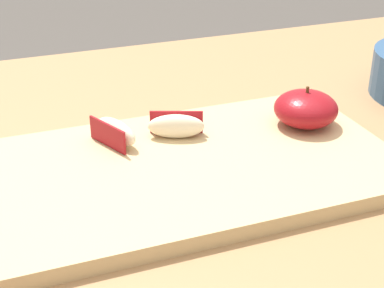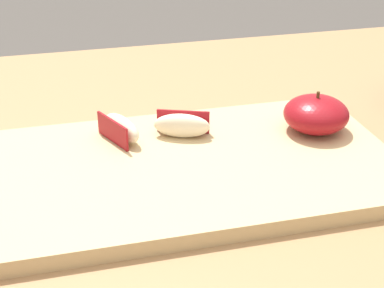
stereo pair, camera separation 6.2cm
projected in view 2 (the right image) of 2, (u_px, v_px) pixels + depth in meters
name	position (u px, v px, depth m)	size (l,w,h in m)	color
dining_table	(246.00, 242.00, 0.73)	(1.17, 0.85, 0.76)	#9E754C
cutting_board	(192.00, 168.00, 0.64)	(0.43, 0.25, 0.02)	tan
apple_half_skin_up	(316.00, 114.00, 0.69)	(0.07, 0.07, 0.05)	maroon
apple_wedge_left	(121.00, 128.00, 0.67)	(0.05, 0.07, 0.03)	beige
apple_wedge_middle	(182.00, 125.00, 0.68)	(0.07, 0.04, 0.03)	beige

